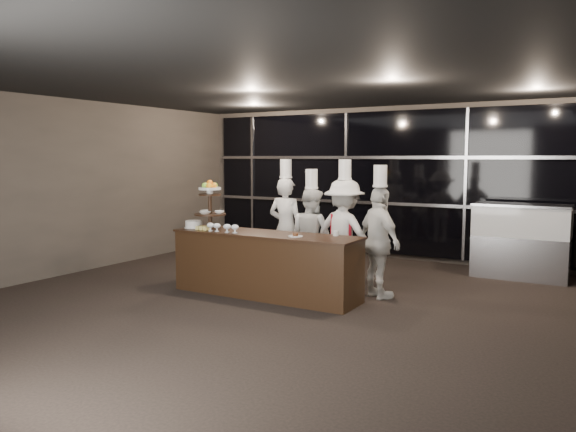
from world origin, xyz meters
The scene contains 14 objects.
room centered at (0.00, 0.00, 1.50)m, with size 10.00×10.00×10.00m.
window_wall centered at (0.00, 4.94, 1.50)m, with size 8.60×0.10×2.80m.
buffet_counter centered at (-0.73, 1.14, 0.47)m, with size 2.84×0.74×0.92m.
display_stand centered at (-1.74, 1.14, 1.34)m, with size 0.48×0.48×0.74m.
compotes centered at (-1.34, 0.92, 1.00)m, with size 0.55×0.11×0.12m.
layer_cake centered at (-2.02, 1.09, 0.97)m, with size 0.30×0.30×0.11m.
pastry_squares centered at (-1.74, 0.98, 0.95)m, with size 0.20×0.13×0.05m.
small_plate centered at (-0.18, 1.04, 0.94)m, with size 0.20×0.20×0.05m.
chef_cup centered at (0.26, 1.39, 0.96)m, with size 0.08×0.08×0.07m, color white.
display_case centered at (2.26, 4.30, 0.69)m, with size 1.51×0.66×1.24m.
chef_a centered at (-1.11, 2.34, 0.86)m, with size 0.63×0.43×1.97m.
chef_b centered at (-0.54, 2.17, 0.78)m, with size 0.88×0.77×1.82m.
chef_c centered at (0.02, 2.20, 0.85)m, with size 1.16×0.78×1.97m.
chef_d centered at (0.72, 1.86, 0.82)m, with size 0.99×0.86×1.90m.
Camera 1 is at (3.59, -5.59, 2.01)m, focal length 35.00 mm.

